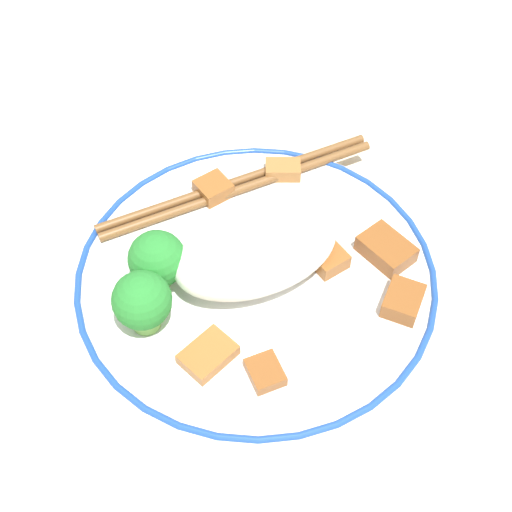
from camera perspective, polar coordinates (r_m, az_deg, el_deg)
ground_plane at (r=0.53m, az=0.00°, el=-2.49°), size 3.00×3.00×0.00m
plate at (r=0.52m, az=0.00°, el=-1.82°), size 0.26×0.26×0.02m
rice_mound at (r=0.50m, az=0.22°, el=0.38°), size 0.12×0.07×0.05m
broccoli_back_left at (r=0.49m, az=-7.91°, el=-0.29°), size 0.04×0.04×0.05m
broccoli_back_center at (r=0.48m, az=-9.10°, el=-3.62°), size 0.04×0.04×0.05m
meat_near_front at (r=0.58m, az=2.17°, el=6.91°), size 0.03×0.03×0.01m
meat_near_left at (r=0.53m, az=10.37°, el=0.54°), size 0.04×0.04×0.01m
meat_near_right at (r=0.50m, az=11.69°, el=-3.53°), size 0.04×0.04×0.01m
meat_near_back at (r=0.52m, az=5.31°, el=0.28°), size 0.03×0.04×0.01m
meat_on_rice_edge at (r=0.47m, az=-3.86°, el=-7.88°), size 0.04×0.04×0.01m
meat_mid_left at (r=0.47m, az=0.73°, el=-9.28°), size 0.02×0.02×0.01m
meat_mid_right at (r=0.56m, az=-3.39°, el=5.43°), size 0.03×0.03×0.01m
chopsticks at (r=0.57m, az=-1.42°, el=5.67°), size 0.23×0.03×0.01m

